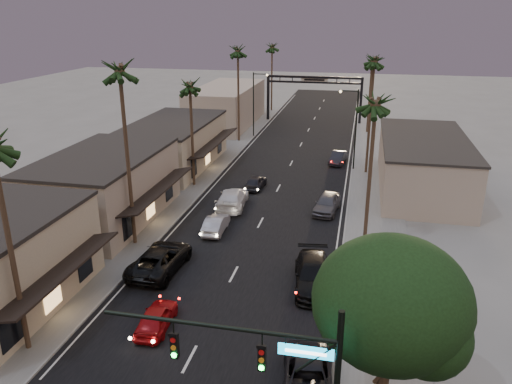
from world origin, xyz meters
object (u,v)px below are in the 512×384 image
at_px(streetlight_left, 255,99).
at_px(palm_rc, 372,60).
at_px(palm_ld, 238,48).
at_px(traffic_signal, 281,372).
at_px(oncoming_red, 156,317).
at_px(oncoming_pickup, 161,259).
at_px(corner_tree, 393,308).
at_px(arch, 314,87).
at_px(palm_lc, 190,82).
at_px(palm_far, 272,45).
at_px(palm_lb, 119,65).
at_px(curbside_near, 308,379).
at_px(oncoming_silver, 216,224).
at_px(palm_ra, 376,98).
at_px(streetlight_right, 354,123).
at_px(palm_rb, 375,57).
at_px(curbside_black, 313,275).

distance_m(streetlight_left, palm_rc, 17.42).
bearing_deg(palm_ld, traffic_signal, -74.35).
bearing_deg(oncoming_red, oncoming_pickup, -73.46).
xyz_separation_m(corner_tree, streetlight_left, (-16.40, 50.55, -0.65)).
distance_m(traffic_signal, arch, 66.24).
distance_m(traffic_signal, streetlight_left, 55.45).
relative_size(palm_lc, palm_far, 0.92).
distance_m(palm_lb, curbside_near, 23.43).
bearing_deg(oncoming_pickup, corner_tree, 144.99).
xyz_separation_m(palm_lb, palm_rc, (17.20, 42.00, -2.92)).
distance_m(streetlight_left, oncoming_pickup, 39.74).
bearing_deg(curbside_near, corner_tree, -31.65).
height_order(traffic_signal, oncoming_pickup, traffic_signal).
bearing_deg(oncoming_silver, palm_lc, -64.16).
distance_m(oncoming_silver, curbside_near, 18.96).
height_order(oncoming_red, oncoming_pickup, oncoming_pickup).
distance_m(traffic_signal, palm_lb, 24.44).
height_order(streetlight_left, palm_lc, palm_lc).
bearing_deg(curbside_near, palm_rc, 80.80).
height_order(palm_lc, palm_far, palm_far).
bearing_deg(palm_ra, streetlight_right, 94.57).
xyz_separation_m(streetlight_right, palm_rb, (1.68, -1.00, 7.09)).
bearing_deg(arch, oncoming_silver, -94.04).
bearing_deg(palm_rb, oncoming_red, -109.57).
xyz_separation_m(palm_rb, curbside_near, (-2.40, -35.03, -11.69)).
distance_m(palm_far, oncoming_pickup, 60.47).
bearing_deg(oncoming_silver, oncoming_pickup, 73.04).
distance_m(palm_lc, oncoming_pickup, 20.23).
bearing_deg(streetlight_right, curbside_near, -91.15).
relative_size(palm_ld, palm_far, 1.08).
distance_m(streetlight_right, oncoming_silver, 22.46).
bearing_deg(oncoming_red, corner_tree, 154.89).
relative_size(palm_far, oncoming_silver, 3.22).
distance_m(streetlight_right, palm_rc, 19.75).
distance_m(palm_rb, oncoming_red, 35.73).
relative_size(arch, palm_rc, 1.25).
bearing_deg(palm_lc, palm_ra, -34.90).
height_order(streetlight_right, palm_rb, palm_rb).
relative_size(corner_tree, streetlight_right, 0.98).
distance_m(corner_tree, palm_lc, 34.09).
distance_m(streetlight_left, palm_lb, 36.93).
distance_m(arch, streetlight_left, 13.85).
height_order(streetlight_right, palm_lc, palm_lc).
xyz_separation_m(streetlight_left, palm_rc, (15.52, 6.00, 5.14)).
height_order(streetlight_left, palm_far, palm_far).
xyz_separation_m(palm_far, oncoming_red, (5.60, -65.80, -10.78)).
bearing_deg(corner_tree, oncoming_silver, 125.01).
bearing_deg(palm_rc, streetlight_right, -95.05).
distance_m(palm_rc, curbside_black, 46.57).
relative_size(streetlight_left, curbside_black, 1.52).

